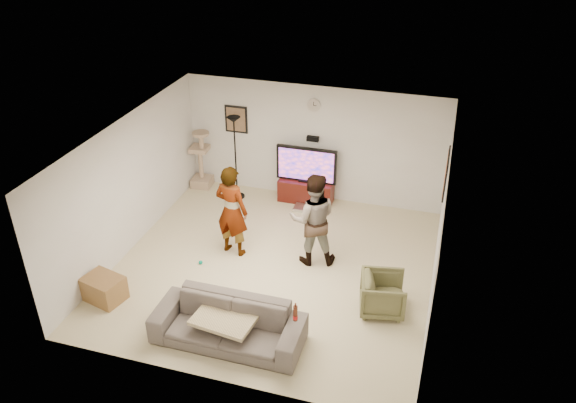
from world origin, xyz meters
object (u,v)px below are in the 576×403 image
(tv, at_px, (306,165))
(cat_tree, at_px, (200,159))
(sofa, at_px, (228,324))
(tv_stand, at_px, (306,191))
(person_left, at_px, (232,211))
(floor_lamp, at_px, (236,158))
(side_table, at_px, (104,289))
(person_right, at_px, (313,219))
(armchair, at_px, (383,294))
(beer_bottle, at_px, (295,313))

(tv, height_order, cat_tree, cat_tree)
(cat_tree, relative_size, sofa, 0.59)
(tv_stand, bearing_deg, person_left, -109.33)
(floor_lamp, xyz_separation_m, side_table, (-0.84, -3.88, -0.71))
(cat_tree, xyz_separation_m, sofa, (2.43, -4.47, -0.34))
(cat_tree, bearing_deg, person_right, -33.99)
(tv_stand, relative_size, tv, 0.90)
(person_right, height_order, armchair, person_right)
(tv_stand, bearing_deg, person_right, -72.01)
(person_right, bearing_deg, cat_tree, -50.71)
(tv, height_order, person_right, person_right)
(tv_stand, distance_m, tv, 0.62)
(floor_lamp, height_order, sofa, floor_lamp)
(beer_bottle, height_order, armchair, beer_bottle)
(cat_tree, xyz_separation_m, side_table, (0.10, -4.14, -0.46))
(tv, height_order, side_table, tv)
(cat_tree, relative_size, side_table, 2.12)
(cat_tree, distance_m, person_right, 3.75)
(person_right, relative_size, armchair, 2.47)
(tv_stand, xyz_separation_m, person_right, (0.68, -2.10, 0.63))
(person_left, height_order, sofa, person_left)
(tv, bearing_deg, cat_tree, -179.88)
(tv, distance_m, floor_lamp, 1.50)
(sofa, height_order, side_table, sofa)
(beer_bottle, distance_m, armchair, 1.78)
(tv, relative_size, person_right, 0.74)
(sofa, bearing_deg, floor_lamp, 109.51)
(sofa, bearing_deg, person_right, 74.16)
(cat_tree, bearing_deg, tv_stand, 0.12)
(beer_bottle, relative_size, armchair, 0.35)
(armchair, relative_size, side_table, 1.12)
(tv_stand, relative_size, cat_tree, 0.86)
(beer_bottle, distance_m, side_table, 3.43)
(person_right, bearing_deg, tv_stand, -88.73)
(armchair, bearing_deg, beer_bottle, 131.45)
(person_left, bearing_deg, armchair, 174.74)
(beer_bottle, height_order, side_table, beer_bottle)
(cat_tree, bearing_deg, side_table, -88.60)
(tv_stand, xyz_separation_m, sofa, (0.00, -4.47, 0.09))
(tv_stand, distance_m, cat_tree, 2.46)
(cat_tree, height_order, sofa, cat_tree)
(person_right, bearing_deg, sofa, 57.35)
(person_left, height_order, armchair, person_left)
(side_table, bearing_deg, cat_tree, 91.40)
(tv, bearing_deg, floor_lamp, -169.97)
(person_right, xyz_separation_m, side_table, (-3.00, -2.05, -0.66))
(person_right, relative_size, side_table, 2.75)
(cat_tree, height_order, beer_bottle, cat_tree)
(tv_stand, height_order, sofa, sofa)
(tv_stand, xyz_separation_m, tv, (0.00, 0.00, 0.62))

